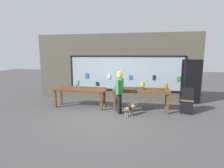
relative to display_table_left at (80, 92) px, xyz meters
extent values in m
plane|color=#474444|center=(1.33, -0.80, -0.70)|extent=(40.00, 40.00, 0.00)
cube|color=#4C473D|center=(1.33, 1.60, 0.97)|extent=(8.24, 0.20, 3.35)
cube|color=#8C9EA8|center=(1.85, 1.47, 0.70)|extent=(5.62, 0.03, 1.68)
cube|color=black|center=(1.85, 1.47, 1.54)|extent=(5.70, 0.06, 0.08)
cube|color=black|center=(1.85, 1.47, -0.14)|extent=(5.70, 0.06, 0.08)
cube|color=black|center=(-0.97, 1.47, 0.70)|extent=(0.08, 0.06, 1.68)
cube|color=black|center=(4.66, 1.47, 0.70)|extent=(0.08, 0.06, 1.68)
cube|color=#5999A5|center=(-0.71, 1.43, 0.17)|extent=(0.17, 0.03, 0.25)
cube|color=#2659B2|center=(-0.14, 1.43, 0.55)|extent=(0.16, 0.03, 0.24)
cube|color=black|center=(0.42, 1.43, 0.13)|extent=(0.14, 0.03, 0.19)
cube|color=silver|center=(1.03, 1.43, 0.53)|extent=(0.14, 0.03, 0.20)
cube|color=#338C4C|center=(1.59, 1.43, 0.13)|extent=(0.13, 0.03, 0.20)
cube|color=#2659B2|center=(2.12, 1.43, 0.52)|extent=(0.15, 0.03, 0.19)
cube|color=yellow|center=(2.69, 1.43, 0.18)|extent=(0.15, 0.03, 0.25)
cube|color=black|center=(3.26, 1.43, 0.53)|extent=(0.12, 0.03, 0.22)
cube|color=orange|center=(3.81, 1.43, 0.14)|extent=(0.14, 0.03, 0.21)
cube|color=#338C4C|center=(4.37, 1.43, 0.51)|extent=(0.14, 0.03, 0.22)
cube|color=black|center=(4.95, 1.47, 0.35)|extent=(0.90, 0.04, 2.10)
cube|color=brown|center=(-1.06, -0.24, -0.33)|extent=(0.09, 0.09, 0.74)
cube|color=brown|center=(1.04, -0.29, -0.33)|extent=(0.09, 0.09, 0.74)
cube|color=brown|center=(-1.05, 0.29, -0.33)|extent=(0.09, 0.09, 0.74)
cube|color=brown|center=(1.06, 0.24, -0.33)|extent=(0.09, 0.09, 0.74)
cube|color=brown|center=(0.00, 0.00, 0.06)|extent=(2.32, 0.75, 0.04)
cube|color=brown|center=(-0.01, -0.31, 0.12)|extent=(2.31, 0.12, 0.12)
cube|color=brown|center=(0.01, 0.32, 0.12)|extent=(2.31, 0.12, 0.12)
cube|color=#2659B2|center=(-1.00, -0.14, 0.09)|extent=(0.16, 0.23, 0.02)
cube|color=red|center=(-0.68, 0.08, 0.09)|extent=(0.17, 0.21, 0.03)
cube|color=black|center=(-0.32, -0.09, 0.09)|extent=(0.15, 0.21, 0.03)
cube|color=silver|center=(-0.04, 0.02, 0.09)|extent=(0.17, 0.21, 0.02)
cube|color=silver|center=(0.34, -0.20, 0.09)|extent=(0.19, 0.21, 0.02)
cube|color=black|center=(0.65, -0.07, 0.09)|extent=(0.16, 0.23, 0.02)
cube|color=orange|center=(1.00, -0.09, 0.09)|extent=(0.16, 0.19, 0.03)
cube|color=brown|center=(1.61, -0.22, -0.31)|extent=(0.09, 0.09, 0.79)
cube|color=brown|center=(3.71, -0.27, -0.31)|extent=(0.09, 0.09, 0.79)
cube|color=brown|center=(1.62, 0.28, -0.31)|extent=(0.09, 0.09, 0.79)
cube|color=brown|center=(3.72, 0.22, -0.31)|extent=(0.09, 0.09, 0.79)
cube|color=brown|center=(2.67, 0.00, 0.11)|extent=(2.32, 0.71, 0.04)
cube|color=brown|center=(2.66, -0.30, 0.17)|extent=(2.31, 0.12, 0.12)
cube|color=brown|center=(2.67, 0.30, 0.17)|extent=(2.31, 0.12, 0.12)
cube|color=red|center=(1.64, -0.04, 0.14)|extent=(0.16, 0.20, 0.02)
cube|color=orange|center=(1.86, 0.05, 0.14)|extent=(0.20, 0.22, 0.02)
cube|color=#994CA5|center=(2.08, -0.03, 0.14)|extent=(0.20, 0.24, 0.03)
cube|color=#338C4C|center=(2.35, 0.00, 0.14)|extent=(0.19, 0.23, 0.02)
cube|color=#2659B2|center=(2.56, 0.17, 0.14)|extent=(0.20, 0.26, 0.02)
cube|color=yellow|center=(2.80, -0.02, 0.14)|extent=(0.17, 0.23, 0.03)
cube|color=red|center=(2.99, 0.01, 0.14)|extent=(0.18, 0.20, 0.02)
cube|color=silver|center=(3.18, -0.20, 0.14)|extent=(0.14, 0.20, 0.02)
cube|color=black|center=(3.45, 0.05, 0.14)|extent=(0.18, 0.21, 0.03)
cube|color=silver|center=(3.71, -0.01, 0.14)|extent=(0.16, 0.20, 0.03)
cylinder|color=black|center=(1.84, -0.59, -0.30)|extent=(0.14, 0.14, 0.81)
cylinder|color=black|center=(1.86, -0.43, -0.30)|extent=(0.14, 0.14, 0.81)
cube|color=#338C3F|center=(1.85, -0.51, 0.40)|extent=(0.25, 0.47, 0.58)
cylinder|color=#338C3F|center=(1.83, -0.80, 0.41)|extent=(0.09, 0.09, 0.55)
cylinder|color=#338C3F|center=(1.87, -0.22, 0.41)|extent=(0.09, 0.09, 0.55)
sphere|color=tan|center=(1.85, -0.51, 0.82)|extent=(0.22, 0.22, 0.22)
sphere|color=orange|center=(1.85, -0.51, 0.88)|extent=(0.21, 0.21, 0.21)
ellipsoid|color=#99724C|center=(2.24, -0.77, -0.43)|extent=(0.40, 0.45, 0.20)
ellipsoid|color=black|center=(2.24, -0.77, -0.42)|extent=(0.31, 0.32, 0.20)
sphere|color=#99724C|center=(2.39, -0.57, -0.39)|extent=(0.18, 0.18, 0.18)
cylinder|color=#99724C|center=(2.10, -0.96, -0.40)|extent=(0.08, 0.09, 0.12)
cylinder|color=#99724C|center=(2.35, -0.70, -0.62)|extent=(0.04, 0.04, 0.17)
cylinder|color=#99724C|center=(2.28, -0.64, -0.62)|extent=(0.04, 0.04, 0.17)
cylinder|color=#99724C|center=(2.21, -0.90, -0.62)|extent=(0.04, 0.04, 0.17)
cylinder|color=#99724C|center=(2.13, -0.84, -0.62)|extent=(0.04, 0.04, 0.17)
cube|color=black|center=(4.46, -0.09, -0.18)|extent=(0.51, 0.36, 1.02)
cube|color=brown|center=(4.46, -0.09, -0.18)|extent=(0.50, 0.17, 0.07)
cube|color=black|center=(4.58, 0.36, -0.18)|extent=(0.51, 0.36, 1.02)
cube|color=brown|center=(4.58, 0.36, -0.18)|extent=(0.50, 0.17, 0.07)
camera|label=1|loc=(2.76, -7.17, 1.58)|focal=28.00mm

